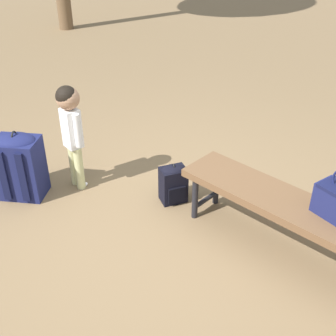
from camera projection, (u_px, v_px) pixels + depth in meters
ground_plane at (176, 229)px, 3.53m from camera, size 40.00×40.00×0.00m
park_bench at (283, 206)px, 3.14m from camera, size 1.65×0.76×0.45m
child_standing at (71, 122)px, 3.72m from camera, size 0.25×0.20×0.97m
backpack_large at (20, 164)px, 3.79m from camera, size 0.45×0.41×0.63m
backpack_small at (173, 183)px, 3.77m from camera, size 0.26×0.27×0.37m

